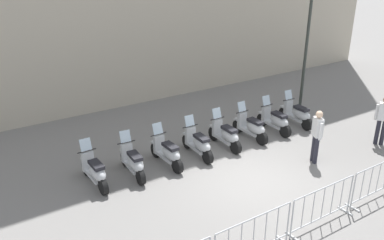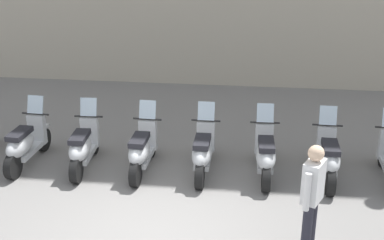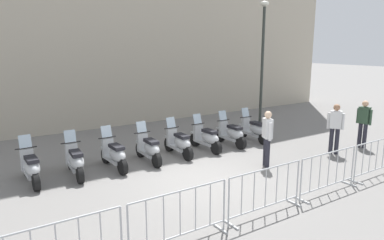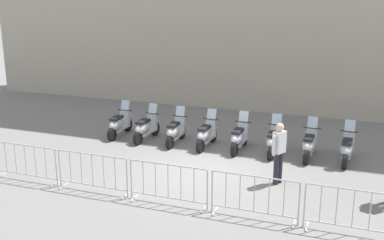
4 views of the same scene
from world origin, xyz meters
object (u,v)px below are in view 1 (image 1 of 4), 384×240
(street_lamp, at_px, (308,29))
(barrier_segment_1, at_px, (253,238))
(motorcycle_4, at_px, (226,135))
(officer_mid_plaza, at_px, (317,134))
(barrier_segment_2, at_px, (323,206))
(motorcycle_0, at_px, (95,171))
(motorcycle_1, at_px, (133,162))
(officer_near_row_end, at_px, (383,118))
(motorcycle_6, at_px, (275,120))
(motorcycle_7, at_px, (297,114))
(motorcycle_2, at_px, (168,153))
(motorcycle_3, at_px, (199,144))
(barrier_segment_3, at_px, (378,181))
(motorcycle_5, at_px, (252,127))

(street_lamp, bearing_deg, barrier_segment_1, -139.68)
(motorcycle_4, distance_m, officer_mid_plaza, 2.93)
(barrier_segment_1, relative_size, barrier_segment_2, 1.00)
(motorcycle_0, height_order, motorcycle_1, same)
(barrier_segment_2, distance_m, officer_near_row_end, 5.55)
(motorcycle_6, height_order, motorcycle_7, same)
(motorcycle_7, relative_size, officer_near_row_end, 1.00)
(motorcycle_6, relative_size, officer_near_row_end, 1.00)
(motorcycle_0, relative_size, motorcycle_2, 1.00)
(motorcycle_3, height_order, barrier_segment_2, motorcycle_3)
(motorcycle_1, relative_size, motorcycle_2, 1.00)
(motorcycle_2, height_order, barrier_segment_3, motorcycle_2)
(barrier_segment_3, bearing_deg, motorcycle_3, 123.70)
(motorcycle_4, height_order, officer_near_row_end, officer_near_row_end)
(motorcycle_0, bearing_deg, motorcycle_6, 2.53)
(motorcycle_4, height_order, motorcycle_6, same)
(motorcycle_3, height_order, officer_near_row_end, officer_near_row_end)
(motorcycle_2, relative_size, barrier_segment_1, 0.83)
(motorcycle_4, bearing_deg, motorcycle_6, 3.70)
(motorcycle_1, bearing_deg, street_lamp, 11.91)
(motorcycle_3, xyz_separation_m, motorcycle_4, (1.14, 0.11, 0.00))
(motorcycle_2, distance_m, barrier_segment_3, 5.97)
(officer_mid_plaza, bearing_deg, barrier_segment_3, -90.72)
(barrier_segment_2, distance_m, barrier_segment_3, 2.16)
(motorcycle_0, xyz_separation_m, motorcycle_2, (2.28, 0.00, 0.00))
(motorcycle_0, bearing_deg, street_lamp, 10.26)
(officer_mid_plaza, bearing_deg, motorcycle_7, 57.11)
(motorcycle_1, height_order, officer_mid_plaza, officer_mid_plaza)
(motorcycle_6, bearing_deg, barrier_segment_3, -95.80)
(street_lamp, bearing_deg, motorcycle_5, -158.56)
(street_lamp, bearing_deg, officer_near_row_end, -92.19)
(officer_near_row_end, bearing_deg, motorcycle_7, 116.30)
(motorcycle_0, xyz_separation_m, street_lamp, (9.42, 1.70, 2.87))
(street_lamp, distance_m, officer_mid_plaza, 5.38)
(motorcycle_1, bearing_deg, motorcycle_3, 2.30)
(barrier_segment_1, xyz_separation_m, officer_near_row_end, (7.23, 2.30, 0.46))
(barrier_segment_1, distance_m, street_lamp, 10.08)
(motorcycle_4, bearing_deg, barrier_segment_1, -118.08)
(motorcycle_3, xyz_separation_m, street_lamp, (6.00, 1.66, 2.87))
(motorcycle_3, distance_m, motorcycle_6, 3.42)
(motorcycle_6, bearing_deg, barrier_segment_1, -134.58)
(motorcycle_0, distance_m, barrier_segment_1, 5.00)
(motorcycle_5, relative_size, barrier_segment_3, 0.83)
(barrier_segment_2, bearing_deg, motorcycle_5, 72.33)
(officer_near_row_end, bearing_deg, officer_mid_plaza, 176.30)
(motorcycle_3, bearing_deg, barrier_segment_1, -106.64)
(motorcycle_4, bearing_deg, barrier_segment_3, -68.24)
(motorcycle_2, bearing_deg, officer_mid_plaza, -26.83)
(motorcycle_6, distance_m, barrier_segment_2, 5.44)
(motorcycle_4, bearing_deg, motorcycle_5, 4.36)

